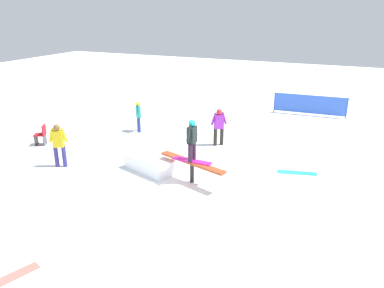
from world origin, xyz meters
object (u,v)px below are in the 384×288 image
at_px(bystander_purple, 219,125).
at_px(loose_snowboard_white, 93,188).
at_px(loose_snowboard_cyan, 297,173).
at_px(rail_feature, 192,164).
at_px(bystander_teal, 138,115).
at_px(loose_snowboard_coral, 6,280).
at_px(bystander_yellow, 59,143).
at_px(main_rider_on_rail, 192,141).
at_px(folding_chair, 41,136).

bearing_deg(bystander_purple, loose_snowboard_white, -152.40).
bearing_deg(loose_snowboard_cyan, loose_snowboard_white, 19.89).
relative_size(rail_feature, bystander_purple, 1.65).
bearing_deg(loose_snowboard_cyan, bystander_teal, -27.20).
xyz_separation_m(bystander_purple, loose_snowboard_cyan, (3.51, -1.57, -0.87)).
relative_size(bystander_purple, loose_snowboard_coral, 1.12).
bearing_deg(bystander_teal, loose_snowboard_white, -22.20).
bearing_deg(bystander_purple, bystander_yellow, -174.53).
height_order(rail_feature, bystander_purple, bystander_purple).
bearing_deg(main_rider_on_rail, loose_snowboard_white, -146.47).
xyz_separation_m(bystander_purple, loose_snowboard_coral, (-1.29, -9.69, -0.87)).
distance_m(bystander_teal, loose_snowboard_cyan, 7.80).
relative_size(rail_feature, loose_snowboard_coral, 1.85).
relative_size(bystander_purple, loose_snowboard_white, 1.21).
distance_m(rail_feature, bystander_teal, 5.96).
relative_size(loose_snowboard_coral, folding_chair, 1.59).
distance_m(loose_snowboard_white, folding_chair, 5.15).
relative_size(main_rider_on_rail, folding_chair, 1.60).
bearing_deg(loose_snowboard_white, main_rider_on_rail, 177.70).
bearing_deg(bystander_teal, loose_snowboard_coral, -23.60).
bearing_deg(bystander_teal, folding_chair, -79.95).
xyz_separation_m(rail_feature, loose_snowboard_coral, (-1.71, -5.97, -0.63)).
distance_m(loose_snowboard_cyan, folding_chair, 10.44).
height_order(rail_feature, loose_snowboard_coral, rail_feature).
height_order(loose_snowboard_cyan, folding_chair, folding_chair).
bearing_deg(loose_snowboard_coral, main_rider_on_rail, -175.81).
relative_size(main_rider_on_rail, loose_snowboard_cyan, 1.05).
height_order(rail_feature, bystander_yellow, bystander_yellow).
height_order(bystander_purple, loose_snowboard_coral, bystander_purple).
bearing_deg(loose_snowboard_coral, rail_feature, -175.81).
relative_size(rail_feature, folding_chair, 2.94).
distance_m(loose_snowboard_white, loose_snowboard_coral, 4.37).
bearing_deg(bystander_yellow, bystander_teal, 59.34).
relative_size(bystander_yellow, loose_snowboard_coral, 1.15).
bearing_deg(rail_feature, main_rider_on_rail, 0.00).
bearing_deg(bystander_teal, bystander_yellow, -44.46).
bearing_deg(rail_feature, bystander_yellow, -153.10).
relative_size(loose_snowboard_white, loose_snowboard_coral, 0.93).
height_order(bystander_yellow, loose_snowboard_white, bystander_yellow).
bearing_deg(bystander_purple, main_rider_on_rail, -122.90).
bearing_deg(loose_snowboard_coral, bystander_yellow, -128.48).
bearing_deg(bystander_yellow, loose_snowboard_white, -49.85).
bearing_deg(rail_feature, folding_chair, -167.35).
xyz_separation_m(bystander_teal, loose_snowboard_coral, (2.75, -9.93, -0.79)).
distance_m(rail_feature, loose_snowboard_coral, 6.24).
height_order(rail_feature, main_rider_on_rail, main_rider_on_rail).
distance_m(main_rider_on_rail, bystander_purple, 3.79).
relative_size(bystander_purple, loose_snowboard_cyan, 1.16).
relative_size(bystander_yellow, bystander_teal, 1.13).
bearing_deg(folding_chair, bystander_yellow, 31.14).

